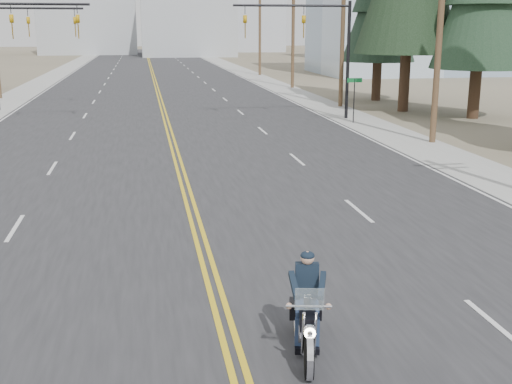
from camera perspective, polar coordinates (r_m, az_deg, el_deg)
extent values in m
cube|color=#303033|center=(76.15, -9.10, 10.10)|extent=(20.00, 200.00, 0.01)
cube|color=#A5A5A0|center=(76.82, -17.83, 9.64)|extent=(3.00, 200.00, 0.01)
cube|color=#A5A5A0|center=(77.22, -0.41, 10.34)|extent=(3.00, 200.00, 0.01)
cylinder|color=black|center=(38.47, -19.95, 15.44)|extent=(7.00, 0.14, 0.14)
imported|color=#BF8C0C|center=(38.57, -20.92, 14.39)|extent=(0.21, 0.26, 1.30)
imported|color=#BF8C0C|center=(38.10, -15.58, 14.80)|extent=(0.21, 0.26, 1.30)
cylinder|color=black|center=(39.95, 8.17, 11.46)|extent=(0.20, 0.20, 7.00)
cylinder|color=black|center=(38.99, 3.25, 16.22)|extent=(7.00, 0.14, 0.14)
imported|color=#BF8C0C|center=(39.13, 4.27, 15.24)|extent=(0.21, 0.26, 1.30)
imported|color=#BF8C0C|center=(38.43, -0.99, 15.30)|extent=(0.21, 0.26, 1.30)
cylinder|color=black|center=(46.45, -18.92, 15.20)|extent=(6.00, 0.14, 0.14)
imported|color=#BF8C0C|center=(46.52, -19.61, 14.34)|extent=(0.21, 0.26, 1.30)
imported|color=#BF8C0C|center=(46.15, -15.82, 14.62)|extent=(0.21, 0.26, 1.30)
cylinder|color=black|center=(38.17, 8.70, 8.00)|extent=(0.06, 0.06, 2.60)
cube|color=#0C5926|center=(38.06, 8.77, 9.79)|extent=(0.90, 0.03, 0.25)
cylinder|color=brown|center=(32.09, 16.08, 14.41)|extent=(0.30, 0.30, 11.50)
cylinder|color=brown|center=(46.08, 7.73, 14.33)|extent=(0.30, 0.30, 11.00)
cylinder|color=brown|center=(60.55, 3.33, 14.65)|extent=(0.30, 0.30, 11.50)
cylinder|color=brown|center=(77.20, 0.34, 14.42)|extent=(0.30, 0.30, 11.00)
cube|color=#ADB2B7|center=(131.29, -6.12, 14.97)|extent=(18.00, 14.00, 14.00)
cube|color=#B7BCC6|center=(123.15, 10.01, 15.82)|extent=(16.00, 12.00, 18.00)
cube|color=#B7BCC6|center=(158.16, -0.42, 14.57)|extent=(14.00, 14.00, 12.00)
cylinder|color=#382619|center=(42.03, 18.84, 8.28)|extent=(0.67, 0.67, 3.04)
cylinder|color=#382619|center=(44.34, 13.04, 9.45)|extent=(0.67, 0.67, 3.81)
cylinder|color=#382619|center=(50.93, 10.66, 9.68)|extent=(0.69, 0.69, 2.96)
cone|color=black|center=(50.82, 10.98, 16.35)|extent=(5.53, 5.53, 8.89)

